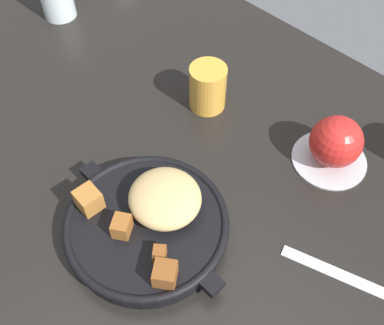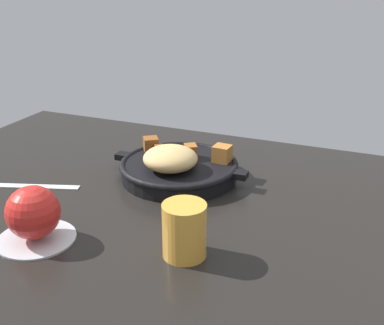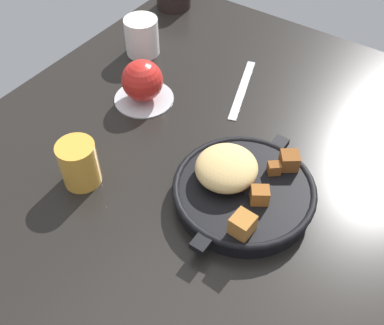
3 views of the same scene
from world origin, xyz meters
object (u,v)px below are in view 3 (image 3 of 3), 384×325
butter_knife (242,89)px  cast_iron_skillet (241,188)px  ceramic_mug_white (142,36)px  red_apple (142,80)px  juice_glass_amber (79,164)px

butter_knife → cast_iron_skillet: bearing=-168.7°
butter_knife → ceramic_mug_white: (-1.10, 24.83, 3.87)cm
ceramic_mug_white → butter_knife: bearing=-87.5°
cast_iron_skillet → red_apple: (10.69, 28.42, 2.03)cm
cast_iron_skillet → butter_knife: (24.41, 13.89, -2.42)cm
red_apple → juice_glass_amber: (-22.26, -4.71, -0.62)cm
butter_knife → juice_glass_amber: size_ratio=2.42×
cast_iron_skillet → butter_knife: 28.19cm
butter_knife → ceramic_mug_white: bearing=74.1°
red_apple → ceramic_mug_white: size_ratio=0.99×
cast_iron_skillet → red_apple: size_ratio=3.36×
red_apple → butter_knife: (13.72, -14.52, -4.45)cm
cast_iron_skillet → butter_knife: size_ratio=1.39×
cast_iron_skillet → ceramic_mug_white: size_ratio=3.34×
cast_iron_skillet → red_apple: red_apple is taller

